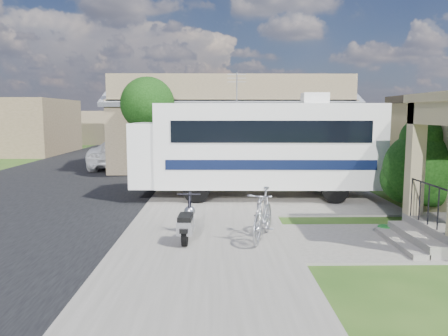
{
  "coord_description": "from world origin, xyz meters",
  "views": [
    {
      "loc": [
        -0.71,
        -10.66,
        2.94
      ],
      "look_at": [
        -0.5,
        2.5,
        1.3
      ],
      "focal_mm": 35.0,
      "sensor_mm": 36.0,
      "label": 1
    }
  ],
  "objects_px": {
    "shrub": "(422,165)",
    "scooter": "(187,223)",
    "bicycle": "(263,217)",
    "pickup_truck": "(124,153)",
    "motorhome": "(258,146)",
    "van": "(133,142)",
    "garden_hose": "(385,230)"
  },
  "relations": [
    {
      "from": "bicycle",
      "to": "garden_hose",
      "type": "bearing_deg",
      "value": 29.32
    },
    {
      "from": "motorhome",
      "to": "bicycle",
      "type": "bearing_deg",
      "value": -92.68
    },
    {
      "from": "motorhome",
      "to": "garden_hose",
      "type": "distance_m",
      "value": 5.69
    },
    {
      "from": "motorhome",
      "to": "van",
      "type": "height_order",
      "value": "motorhome"
    },
    {
      "from": "shrub",
      "to": "van",
      "type": "distance_m",
      "value": 22.26
    },
    {
      "from": "shrub",
      "to": "pickup_truck",
      "type": "xyz_separation_m",
      "value": [
        -11.06,
        11.5,
        -0.65
      ]
    },
    {
      "from": "bicycle",
      "to": "van",
      "type": "bearing_deg",
      "value": 125.68
    },
    {
      "from": "bicycle",
      "to": "motorhome",
      "type": "bearing_deg",
      "value": 103.29
    },
    {
      "from": "scooter",
      "to": "pickup_truck",
      "type": "distance_m",
      "value": 14.93
    },
    {
      "from": "shrub",
      "to": "scooter",
      "type": "bearing_deg",
      "value": -157.45
    },
    {
      "from": "scooter",
      "to": "bicycle",
      "type": "xyz_separation_m",
      "value": [
        1.74,
        0.1,
        0.13
      ]
    },
    {
      "from": "motorhome",
      "to": "pickup_truck",
      "type": "relative_size",
      "value": 1.45
    },
    {
      "from": "shrub",
      "to": "scooter",
      "type": "distance_m",
      "value": 7.26
    },
    {
      "from": "bicycle",
      "to": "van",
      "type": "xyz_separation_m",
      "value": [
        -7.08,
        21.41,
        0.36
      ]
    },
    {
      "from": "motorhome",
      "to": "bicycle",
      "type": "xyz_separation_m",
      "value": [
        -0.38,
        -5.33,
        -1.26
      ]
    },
    {
      "from": "bicycle",
      "to": "van",
      "type": "relative_size",
      "value": 0.3
    },
    {
      "from": "shrub",
      "to": "bicycle",
      "type": "xyz_separation_m",
      "value": [
        -4.89,
        -2.65,
        -0.87
      ]
    },
    {
      "from": "scooter",
      "to": "pickup_truck",
      "type": "xyz_separation_m",
      "value": [
        -4.42,
        14.26,
        0.35
      ]
    },
    {
      "from": "shrub",
      "to": "pickup_truck",
      "type": "distance_m",
      "value": 15.97
    },
    {
      "from": "motorhome",
      "to": "scooter",
      "type": "relative_size",
      "value": 5.45
    },
    {
      "from": "pickup_truck",
      "to": "garden_hose",
      "type": "distance_m",
      "value": 16.39
    },
    {
      "from": "motorhome",
      "to": "pickup_truck",
      "type": "height_order",
      "value": "motorhome"
    },
    {
      "from": "motorhome",
      "to": "scooter",
      "type": "distance_m",
      "value": 5.99
    },
    {
      "from": "motorhome",
      "to": "scooter",
      "type": "height_order",
      "value": "motorhome"
    },
    {
      "from": "motorhome",
      "to": "pickup_truck",
      "type": "bearing_deg",
      "value": 127.95
    },
    {
      "from": "motorhome",
      "to": "pickup_truck",
      "type": "xyz_separation_m",
      "value": [
        -6.54,
        8.83,
        -1.03
      ]
    },
    {
      "from": "shrub",
      "to": "garden_hose",
      "type": "height_order",
      "value": "shrub"
    },
    {
      "from": "bicycle",
      "to": "pickup_truck",
      "type": "xyz_separation_m",
      "value": [
        -6.16,
        14.16,
        0.22
      ]
    },
    {
      "from": "scooter",
      "to": "shrub",
      "type": "bearing_deg",
      "value": 24.99
    },
    {
      "from": "shrub",
      "to": "scooter",
      "type": "xyz_separation_m",
      "value": [
        -6.64,
        -2.76,
        -1.0
      ]
    },
    {
      "from": "pickup_truck",
      "to": "scooter",
      "type": "bearing_deg",
      "value": 108.17
    },
    {
      "from": "bicycle",
      "to": "pickup_truck",
      "type": "relative_size",
      "value": 0.34
    }
  ]
}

